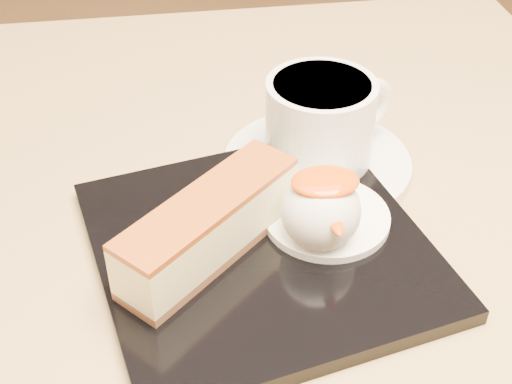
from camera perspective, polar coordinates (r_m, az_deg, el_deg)
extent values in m
cube|color=olive|center=(0.52, -6.20, -6.69)|extent=(0.80, 0.80, 0.04)
cube|color=black|center=(0.50, 0.35, -4.50)|extent=(0.26, 0.26, 0.01)
cube|color=brown|center=(0.48, -3.67, -4.51)|extent=(0.13, 0.13, 0.01)
cube|color=#FDF5A5|center=(0.47, -3.77, -2.64)|extent=(0.13, 0.13, 0.04)
cube|color=#81350E|center=(0.46, -3.87, -0.77)|extent=(0.13, 0.13, 0.00)
cylinder|color=white|center=(0.51, 5.66, -2.02)|extent=(0.09, 0.09, 0.01)
sphere|color=white|center=(0.48, 5.21, -1.53)|extent=(0.05, 0.05, 0.05)
ellipsoid|color=#EA4A07|center=(0.46, 5.56, 0.83)|extent=(0.05, 0.03, 0.01)
ellipsoid|color=green|center=(0.52, 1.94, -0.59)|extent=(0.02, 0.01, 0.00)
ellipsoid|color=green|center=(0.52, 2.98, -0.03)|extent=(0.02, 0.02, 0.00)
ellipsoid|color=green|center=(0.52, 0.85, -0.09)|extent=(0.01, 0.02, 0.00)
cylinder|color=white|center=(0.58, 4.90, 2.28)|extent=(0.15, 0.15, 0.01)
cylinder|color=white|center=(0.55, 5.12, 5.57)|extent=(0.08, 0.08, 0.07)
cylinder|color=black|center=(0.54, 5.31, 8.45)|extent=(0.07, 0.07, 0.00)
torus|color=white|center=(0.58, 8.87, 6.84)|extent=(0.05, 0.03, 0.05)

